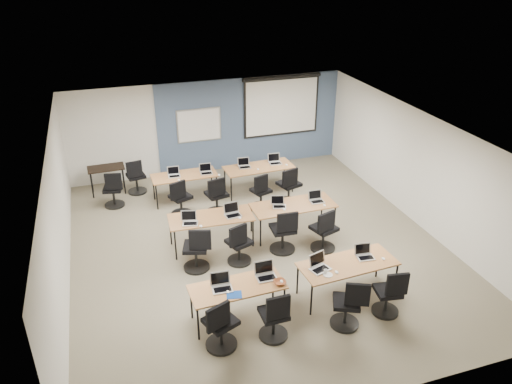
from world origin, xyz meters
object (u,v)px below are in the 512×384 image
object	(u,v)px
task_chair_7	(324,233)
spare_chair_a	(136,179)
projector_screen	(282,103)
laptop_6	(279,204)
laptop_3	(364,254)
task_chair_8	(180,201)
laptop_9	(206,171)
task_chair_9	(217,199)
training_table_back_left	(184,177)
task_chair_1	(275,319)
task_chair_0	(220,328)
laptop_10	(244,165)
training_table_mid_left	(211,219)
utility_table	(106,170)
task_chair_10	(261,194)
task_chair_11	(289,189)
laptop_1	(265,273)
laptop_11	(275,161)
training_table_front_left	(237,289)
laptop_5	(232,212)
training_table_back_right	(259,168)
training_table_front_right	(348,265)
task_chair_5	(239,247)
task_chair_3	(389,296)
laptop_7	(316,199)
spare_chair_b	(114,192)
whiteboard	(199,125)
task_chair_4	(197,252)
laptop_8	(174,174)
task_chair_2	(348,307)
task_chair_6	(284,234)
laptop_2	(319,265)

from	to	relation	value
task_chair_7	spare_chair_a	bearing A→B (deg)	112.94
projector_screen	laptop_6	bearing A→B (deg)	-111.31
laptop_3	task_chair_8	xyz separation A→B (m)	(-2.83, 4.01, -0.38)
laptop_9	task_chair_9	size ratio (longest dim) A/B	0.31
training_table_back_left	laptop_6	world-z (taller)	laptop_6
task_chair_1	laptop_6	distance (m)	3.48
task_chair_0	laptop_10	size ratio (longest dim) A/B	3.20
training_table_mid_left	task_chair_1	xyz separation A→B (m)	(0.32, -3.22, -0.28)
laptop_3	utility_table	bearing A→B (deg)	133.63
task_chair_10	task_chair_11	bearing A→B (deg)	-18.83
laptop_1	laptop_11	world-z (taller)	laptop_1
task_chair_7	laptop_10	distance (m)	3.45
training_table_mid_left	laptop_11	xyz separation A→B (m)	(2.36, 2.38, 0.11)
laptop_3	training_table_front_left	bearing A→B (deg)	-170.67
projector_screen	laptop_5	xyz separation A→B (m)	(-2.68, -4.10, -1.09)
training_table_back_right	training_table_front_right	bearing A→B (deg)	-90.50
training_table_back_left	laptop_1	size ratio (longest dim) A/B	4.67
task_chair_9	laptop_3	bearing A→B (deg)	-75.16
task_chair_5	task_chair_9	distance (m)	2.26
training_table_mid_left	task_chair_10	world-z (taller)	task_chair_10
laptop_11	task_chair_3	bearing A→B (deg)	-83.52
laptop_7	task_chair_11	xyz separation A→B (m)	(-0.13, 1.37, -0.36)
training_table_front_right	task_chair_11	size ratio (longest dim) A/B	1.77
task_chair_11	task_chair_9	bearing A→B (deg)	161.38
training_table_back_left	task_chair_11	bearing A→B (deg)	-23.56
task_chair_5	spare_chair_b	xyz separation A→B (m)	(-2.32, 3.45, -0.00)
whiteboard	training_table_mid_left	distance (m)	4.18
task_chair_11	utility_table	distance (m)	4.91
laptop_6	task_chair_4	bearing A→B (deg)	-139.65
whiteboard	laptop_8	distance (m)	2.08
whiteboard	laptop_10	bearing A→B (deg)	-63.50
laptop_1	laptop_9	size ratio (longest dim) A/B	1.15
task_chair_2	laptop_9	size ratio (longest dim) A/B	3.19
training_table_back_right	laptop_1	xyz separation A→B (m)	(-1.44, -4.72, 0.11)
projector_screen	task_chair_6	bearing A→B (deg)	-109.83
laptop_10	task_chair_11	xyz separation A→B (m)	(0.88, -1.04, -0.36)
task_chair_0	laptop_10	bearing A→B (deg)	47.04
laptop_1	laptop_8	distance (m)	4.91
laptop_1	task_chair_1	distance (m)	0.87
task_chair_10	laptop_11	size ratio (longest dim) A/B	2.92
laptop_7	task_chair_10	size ratio (longest dim) A/B	0.33
task_chair_10	spare_chair_b	distance (m)	3.76
projector_screen	task_chair_2	world-z (taller)	projector_screen
spare_chair_a	task_chair_0	bearing A→B (deg)	-93.34
training_table_mid_left	task_chair_2	xyz separation A→B (m)	(1.64, -3.33, -0.27)
task_chair_6	training_table_back_right	bearing A→B (deg)	84.89
laptop_6	training_table_back_right	bearing A→B (deg)	101.70
training_table_front_right	laptop_2	world-z (taller)	laptop_2
training_table_front_left	laptop_7	size ratio (longest dim) A/B	5.23
training_table_back_right	spare_chair_b	bearing A→B (deg)	172.99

